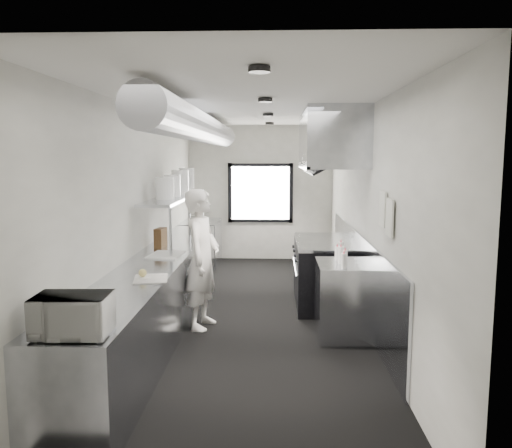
# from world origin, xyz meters

# --- Properties ---
(floor) EXTENTS (3.00, 8.00, 0.01)m
(floor) POSITION_xyz_m (0.00, 0.00, 0.00)
(floor) COLOR black
(floor) RESTS_ON ground
(ceiling) EXTENTS (3.00, 8.00, 0.01)m
(ceiling) POSITION_xyz_m (0.00, 0.00, 2.80)
(ceiling) COLOR silver
(ceiling) RESTS_ON wall_back
(wall_back) EXTENTS (3.00, 0.02, 2.80)m
(wall_back) POSITION_xyz_m (0.00, 4.00, 1.40)
(wall_back) COLOR silver
(wall_back) RESTS_ON floor
(wall_front) EXTENTS (3.00, 0.02, 2.80)m
(wall_front) POSITION_xyz_m (0.00, -4.00, 1.40)
(wall_front) COLOR silver
(wall_front) RESTS_ON floor
(wall_left) EXTENTS (0.02, 8.00, 2.80)m
(wall_left) POSITION_xyz_m (-1.50, 0.00, 1.40)
(wall_left) COLOR silver
(wall_left) RESTS_ON floor
(wall_right) EXTENTS (0.02, 8.00, 2.80)m
(wall_right) POSITION_xyz_m (1.50, 0.00, 1.40)
(wall_right) COLOR silver
(wall_right) RESTS_ON floor
(wall_cladding) EXTENTS (0.03, 5.50, 1.10)m
(wall_cladding) POSITION_xyz_m (1.48, 0.30, 0.55)
(wall_cladding) COLOR #9BA1A9
(wall_cladding) RESTS_ON wall_right
(hvac_duct) EXTENTS (0.40, 6.40, 0.40)m
(hvac_duct) POSITION_xyz_m (-0.70, 0.40, 2.55)
(hvac_duct) COLOR gray
(hvac_duct) RESTS_ON ceiling
(service_window) EXTENTS (1.36, 0.05, 1.25)m
(service_window) POSITION_xyz_m (0.00, 3.96, 1.40)
(service_window) COLOR white
(service_window) RESTS_ON wall_back
(exhaust_hood) EXTENTS (0.81, 2.20, 0.88)m
(exhaust_hood) POSITION_xyz_m (1.10, 0.70, 2.39)
(exhaust_hood) COLOR #9BA1A9
(exhaust_hood) RESTS_ON ceiling
(prep_counter) EXTENTS (0.70, 6.00, 0.90)m
(prep_counter) POSITION_xyz_m (-1.15, -0.50, 0.45)
(prep_counter) COLOR #9BA1A9
(prep_counter) RESTS_ON floor
(pass_shelf) EXTENTS (0.45, 3.00, 0.68)m
(pass_shelf) POSITION_xyz_m (-1.19, 1.00, 1.54)
(pass_shelf) COLOR #9BA1A9
(pass_shelf) RESTS_ON prep_counter
(range) EXTENTS (0.88, 1.60, 0.94)m
(range) POSITION_xyz_m (1.04, 0.70, 0.47)
(range) COLOR black
(range) RESTS_ON floor
(bottle_station) EXTENTS (0.65, 0.80, 0.90)m
(bottle_station) POSITION_xyz_m (1.15, -0.70, 0.45)
(bottle_station) COLOR #9BA1A9
(bottle_station) RESTS_ON floor
(far_work_table) EXTENTS (0.70, 1.20, 0.90)m
(far_work_table) POSITION_xyz_m (-1.15, 3.20, 0.45)
(far_work_table) COLOR #9BA1A9
(far_work_table) RESTS_ON floor
(notice_sheet_a) EXTENTS (0.02, 0.28, 0.38)m
(notice_sheet_a) POSITION_xyz_m (1.47, -1.20, 1.60)
(notice_sheet_a) COLOR silver
(notice_sheet_a) RESTS_ON wall_right
(notice_sheet_b) EXTENTS (0.02, 0.28, 0.38)m
(notice_sheet_b) POSITION_xyz_m (1.47, -1.55, 1.55)
(notice_sheet_b) COLOR silver
(notice_sheet_b) RESTS_ON wall_right
(line_cook) EXTENTS (0.54, 0.71, 1.76)m
(line_cook) POSITION_xyz_m (-0.60, -0.42, 0.88)
(line_cook) COLOR white
(line_cook) RESTS_ON floor
(microwave) EXTENTS (0.50, 0.39, 0.29)m
(microwave) POSITION_xyz_m (-1.12, -3.27, 1.05)
(microwave) COLOR silver
(microwave) RESTS_ON prep_counter
(deli_tub_a) EXTENTS (0.16, 0.16, 0.10)m
(deli_tub_a) POSITION_xyz_m (-1.31, -2.49, 0.95)
(deli_tub_a) COLOR silver
(deli_tub_a) RESTS_ON prep_counter
(deli_tub_b) EXTENTS (0.14, 0.14, 0.10)m
(deli_tub_b) POSITION_xyz_m (-1.27, -2.51, 0.95)
(deli_tub_b) COLOR silver
(deli_tub_b) RESTS_ON prep_counter
(newspaper) EXTENTS (0.41, 0.47, 0.01)m
(newspaper) POSITION_xyz_m (-0.97, -1.59, 0.91)
(newspaper) COLOR silver
(newspaper) RESTS_ON prep_counter
(small_plate) EXTENTS (0.19, 0.19, 0.01)m
(small_plate) POSITION_xyz_m (-1.06, -1.55, 0.91)
(small_plate) COLOR white
(small_plate) RESTS_ON prep_counter
(pastry) EXTENTS (0.08, 0.08, 0.08)m
(pastry) POSITION_xyz_m (-1.06, -1.55, 0.96)
(pastry) COLOR #D0BF6D
(pastry) RESTS_ON small_plate
(cutting_board) EXTENTS (0.45, 0.57, 0.02)m
(cutting_board) POSITION_xyz_m (-1.08, -0.32, 0.91)
(cutting_board) COLOR silver
(cutting_board) RESTS_ON prep_counter
(knife_block) EXTENTS (0.15, 0.26, 0.27)m
(knife_block) POSITION_xyz_m (-1.29, 0.29, 1.03)
(knife_block) COLOR brown
(knife_block) RESTS_ON prep_counter
(plate_stack_a) EXTENTS (0.26, 0.26, 0.31)m
(plate_stack_a) POSITION_xyz_m (-1.22, 0.35, 1.72)
(plate_stack_a) COLOR white
(plate_stack_a) RESTS_ON pass_shelf
(plate_stack_b) EXTENTS (0.32, 0.32, 0.32)m
(plate_stack_b) POSITION_xyz_m (-1.21, 0.80, 1.73)
(plate_stack_b) COLOR white
(plate_stack_b) RESTS_ON pass_shelf
(plate_stack_c) EXTENTS (0.29, 0.29, 0.38)m
(plate_stack_c) POSITION_xyz_m (-1.18, 1.28, 1.76)
(plate_stack_c) COLOR white
(plate_stack_c) RESTS_ON pass_shelf
(plate_stack_d) EXTENTS (0.34, 0.34, 0.40)m
(plate_stack_d) POSITION_xyz_m (-1.17, 1.81, 1.77)
(plate_stack_d) COLOR white
(plate_stack_d) RESTS_ON pass_shelf
(squeeze_bottle_a) EXTENTS (0.07, 0.07, 0.17)m
(squeeze_bottle_a) POSITION_xyz_m (1.09, -1.01, 0.99)
(squeeze_bottle_a) COLOR silver
(squeeze_bottle_a) RESTS_ON bottle_station
(squeeze_bottle_b) EXTENTS (0.07, 0.07, 0.17)m
(squeeze_bottle_b) POSITION_xyz_m (1.13, -0.81, 0.99)
(squeeze_bottle_b) COLOR silver
(squeeze_bottle_b) RESTS_ON bottle_station
(squeeze_bottle_c) EXTENTS (0.08, 0.08, 0.20)m
(squeeze_bottle_c) POSITION_xyz_m (1.10, -0.71, 1.00)
(squeeze_bottle_c) COLOR silver
(squeeze_bottle_c) RESTS_ON bottle_station
(squeeze_bottle_d) EXTENTS (0.06, 0.06, 0.17)m
(squeeze_bottle_d) POSITION_xyz_m (1.08, -0.53, 0.98)
(squeeze_bottle_d) COLOR silver
(squeeze_bottle_d) RESTS_ON bottle_station
(squeeze_bottle_e) EXTENTS (0.08, 0.08, 0.20)m
(squeeze_bottle_e) POSITION_xyz_m (1.14, -0.39, 1.00)
(squeeze_bottle_e) COLOR silver
(squeeze_bottle_e) RESTS_ON bottle_station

